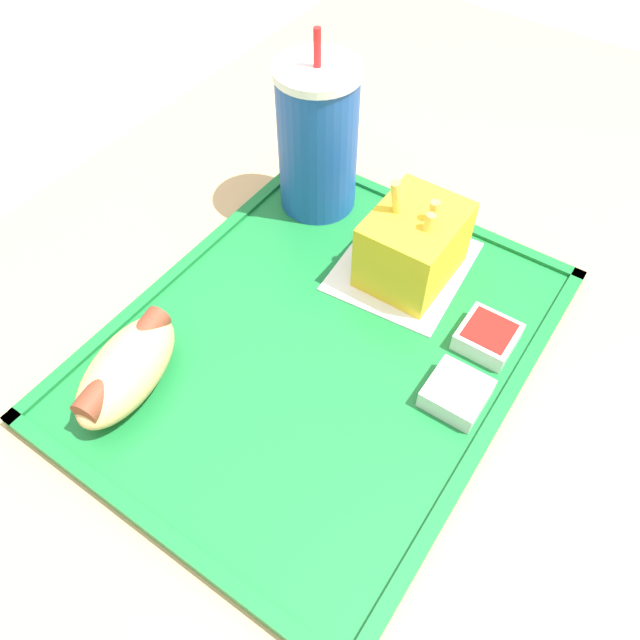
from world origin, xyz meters
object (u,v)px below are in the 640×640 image
object	(u,v)px
soda_cup	(318,140)
fries_carton	(409,244)
sauce_cup_mayo	(457,393)
hot_dog_far	(127,369)
sauce_cup_ketchup	(488,336)

from	to	relation	value
soda_cup	fries_carton	size ratio (longest dim) A/B	1.79
soda_cup	fries_carton	bearing A→B (deg)	-106.50
soda_cup	fries_carton	xyz separation A→B (m)	(-0.04, -0.13, -0.04)
fries_carton	sauce_cup_mayo	xyz separation A→B (m)	(-0.10, -0.11, -0.03)
hot_dog_far	fries_carton	world-z (taller)	fries_carton
hot_dog_far	sauce_cup_mayo	size ratio (longest dim) A/B	2.58
sauce_cup_mayo	hot_dog_far	bearing A→B (deg)	121.70
hot_dog_far	fries_carton	bearing A→B (deg)	-26.75
soda_cup	sauce_cup_ketchup	xyz separation A→B (m)	(-0.07, -0.23, -0.07)
fries_carton	sauce_cup_ketchup	world-z (taller)	fries_carton
soda_cup	hot_dog_far	world-z (taller)	soda_cup
soda_cup	sauce_cup_ketchup	world-z (taller)	soda_cup
hot_dog_far	sauce_cup_ketchup	xyz separation A→B (m)	(0.21, -0.23, -0.02)
soda_cup	hot_dog_far	distance (m)	0.29
hot_dog_far	sauce_cup_ketchup	distance (m)	0.31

